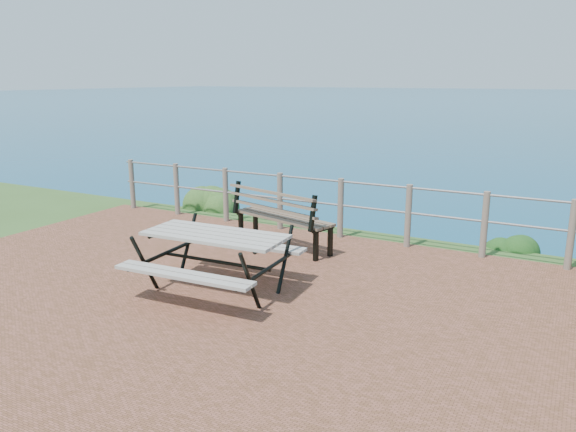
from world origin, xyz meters
name	(u,v)px	position (x,y,z in m)	size (l,w,h in m)	color
ground	(228,308)	(0.00, 0.00, 0.00)	(10.00, 7.00, 0.12)	brown
safety_railing	(341,205)	(0.00, 3.35, 0.57)	(9.40, 0.10, 1.00)	#6B5B4C
picnic_table	(216,256)	(-0.41, 0.36, 0.48)	(1.81, 1.54, 0.75)	#A39D92
park_bench	(283,208)	(-0.56, 2.39, 0.65)	(1.82, 0.89, 0.99)	brown
shrub_lip_west	(209,208)	(-3.28, 4.14, 0.00)	(0.88, 0.88, 0.67)	#21481B
shrub_lip_east	(511,247)	(2.61, 4.19, 0.00)	(0.70, 0.70, 0.41)	#144316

